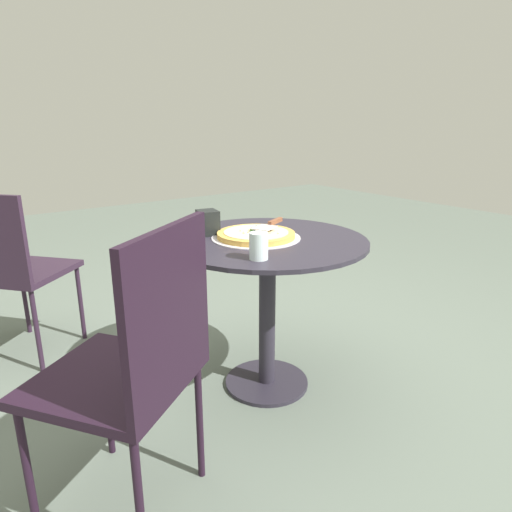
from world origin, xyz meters
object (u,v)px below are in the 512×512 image
object	(u,v)px
pizza_on_tray	(256,235)
patio_chair_far	(136,358)
pizza_server	(270,224)
napkin_dispenser	(208,222)
patio_table	(267,276)
drinking_cup	(259,246)
patio_chair_near	(10,264)

from	to	relation	value
pizza_on_tray	patio_chair_far	size ratio (longest dim) A/B	0.41
pizza_server	patio_chair_far	xyz separation A→B (m)	(0.38, -0.79, -0.22)
pizza_on_tray	napkin_dispenser	distance (m)	0.23
patio_table	drinking_cup	size ratio (longest dim) A/B	8.64
patio_table	napkin_dispenser	distance (m)	0.35
patio_table	napkin_dispenser	world-z (taller)	napkin_dispenser
pizza_on_tray	pizza_server	bearing A→B (deg)	88.47
patio_table	napkin_dispenser	xyz separation A→B (m)	(-0.22, -0.17, 0.22)
napkin_dispenser	pizza_server	bearing A→B (deg)	-119.76
drinking_cup	napkin_dispenser	xyz separation A→B (m)	(-0.43, 0.04, 0.00)
pizza_on_tray	pizza_server	size ratio (longest dim) A/B	1.82
patio_table	pizza_on_tray	size ratio (longest dim) A/B	2.23
patio_table	patio_chair_far	world-z (taller)	patio_chair_far
napkin_dispenser	patio_chair_near	distance (m)	1.05
pizza_server	napkin_dispenser	bearing A→B (deg)	-131.09
patio_chair_far	napkin_dispenser	bearing A→B (deg)	134.24
pizza_on_tray	pizza_server	world-z (taller)	pizza_server
napkin_dispenser	patio_chair_far	bearing A→B (deg)	145.58
patio_table	pizza_on_tray	distance (m)	0.19
patio_table	patio_chair_near	bearing A→B (deg)	-137.60
drinking_cup	pizza_on_tray	bearing A→B (deg)	145.37
pizza_on_tray	pizza_server	xyz separation A→B (m)	(0.00, 0.08, 0.04)
patio_chair_far	patio_table	bearing A→B (deg)	114.83
patio_table	pizza_on_tray	xyz separation A→B (m)	(-0.04, -0.03, 0.18)
patio_table	patio_chair_far	xyz separation A→B (m)	(0.34, -0.74, 0.00)
patio_table	napkin_dispenser	bearing A→B (deg)	-142.42
pizza_on_tray	pizza_server	distance (m)	0.08
pizza_server	napkin_dispenser	size ratio (longest dim) A/B	1.95
pizza_on_tray	napkin_dispenser	bearing A→B (deg)	-143.52
pizza_on_tray	drinking_cup	bearing A→B (deg)	-34.63
pizza_on_tray	napkin_dispenser	world-z (taller)	napkin_dispenser
patio_chair_far	pizza_on_tray	bearing A→B (deg)	118.33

